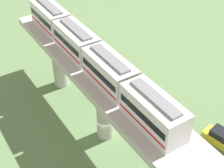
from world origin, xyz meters
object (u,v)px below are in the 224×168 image
(train, at_px, (92,56))
(parked_car_silver, at_px, (135,90))
(parked_car_black, at_px, (163,125))
(parked_car_yellow, at_px, (221,138))

(train, height_order, parked_car_silver, train)
(train, relative_size, parked_car_black, 6.38)
(parked_car_yellow, bearing_deg, parked_car_silver, 92.36)
(parked_car_yellow, relative_size, parked_car_silver, 1.03)
(parked_car_yellow, height_order, parked_car_silver, same)
(parked_car_silver, relative_size, parked_car_black, 1.00)
(parked_car_yellow, distance_m, parked_car_black, 6.67)
(parked_car_black, bearing_deg, train, 135.28)
(parked_car_yellow, distance_m, parked_car_silver, 12.82)
(parked_car_black, bearing_deg, parked_car_silver, 77.60)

